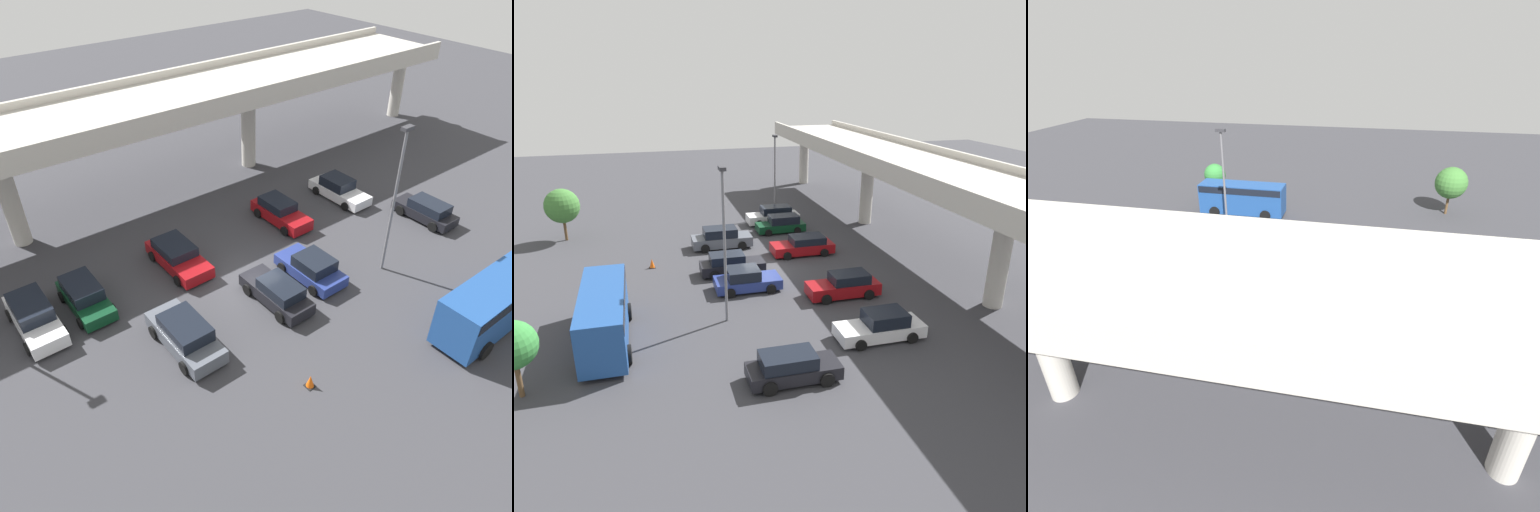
% 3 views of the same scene
% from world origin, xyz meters
% --- Properties ---
extents(ground_plane, '(119.60, 119.60, 0.00)m').
position_xyz_m(ground_plane, '(0.00, 0.00, 0.00)').
color(ground_plane, '#38383D').
extents(highway_overpass, '(56.97, 7.77, 7.82)m').
position_xyz_m(highway_overpass, '(-0.00, 12.64, 6.57)').
color(highway_overpass, '#BCB7AD').
rests_on(highway_overpass, ground_plane).
extents(parked_car_0, '(2.11, 4.90, 1.70)m').
position_xyz_m(parked_car_0, '(-11.27, 4.09, 0.81)').
color(parked_car_0, silver).
rests_on(parked_car_0, ground_plane).
extents(parked_car_1, '(2.04, 4.33, 1.55)m').
position_xyz_m(parked_car_1, '(-8.53, 4.09, 0.74)').
color(parked_car_1, '#0C381E').
rests_on(parked_car_1, ground_plane).
extents(parked_car_2, '(2.22, 4.86, 1.70)m').
position_xyz_m(parked_car_2, '(-5.76, -1.88, 0.81)').
color(parked_car_2, '#515660').
rests_on(parked_car_2, ground_plane).
extents(parked_car_3, '(2.26, 4.90, 1.48)m').
position_xyz_m(parked_car_3, '(-2.58, 4.18, 0.71)').
color(parked_car_3, maroon).
rests_on(parked_car_3, ground_plane).
extents(parked_car_4, '(2.01, 4.59, 1.53)m').
position_xyz_m(parked_car_4, '(-0.00, -2.16, 0.72)').
color(parked_car_4, black).
rests_on(parked_car_4, ground_plane).
extents(parked_car_5, '(2.25, 4.36, 1.53)m').
position_xyz_m(parked_car_5, '(3.03, -1.69, 0.71)').
color(parked_car_5, navy).
rests_on(parked_car_5, ground_plane).
extents(parked_car_6, '(2.02, 4.67, 1.58)m').
position_xyz_m(parked_car_6, '(5.63, 4.24, 0.75)').
color(parked_car_6, maroon).
rests_on(parked_car_6, ground_plane).
extents(parked_car_7, '(2.08, 4.83, 1.58)m').
position_xyz_m(parked_car_7, '(11.19, 4.04, 0.72)').
color(parked_car_7, silver).
rests_on(parked_car_7, ground_plane).
extents(parked_car_8, '(1.97, 4.41, 1.48)m').
position_xyz_m(parked_car_8, '(13.76, -1.84, 0.72)').
color(parked_car_8, black).
rests_on(parked_car_8, ground_plane).
extents(shuttle_bus, '(7.86, 2.60, 2.96)m').
position_xyz_m(shuttle_bus, '(7.82, -10.42, 1.77)').
color(shuttle_bus, '#1E478C').
rests_on(shuttle_bus, ground_plane).
extents(lamp_post_near_aisle, '(0.70, 0.35, 7.99)m').
position_xyz_m(lamp_post_near_aisle, '(-13.76, 4.88, 4.68)').
color(lamp_post_near_aisle, slate).
rests_on(lamp_post_near_aisle, ground_plane).
extents(lamp_post_mid_lot, '(0.70, 0.35, 9.05)m').
position_xyz_m(lamp_post_mid_lot, '(7.04, -3.72, 5.23)').
color(lamp_post_mid_lot, slate).
rests_on(lamp_post_mid_lot, ground_plane).
extents(tree_front_left, '(2.90, 2.90, 4.49)m').
position_xyz_m(tree_front_left, '(-11.06, -14.49, 3.03)').
color(tree_front_left, brown).
rests_on(tree_front_left, ground_plane).
extents(traffic_cone, '(0.44, 0.44, 0.70)m').
position_xyz_m(traffic_cone, '(-2.58, -7.62, 0.33)').
color(traffic_cone, black).
rests_on(traffic_cone, ground_plane).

